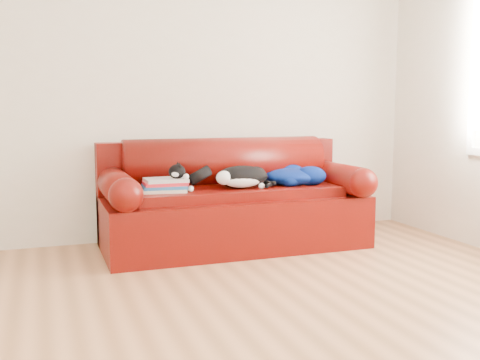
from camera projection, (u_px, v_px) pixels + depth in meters
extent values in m
plane|color=#8D5D38|center=(257.00, 315.00, 3.08)|extent=(4.50, 4.50, 0.00)
cube|color=beige|center=(172.00, 88.00, 4.78)|extent=(4.50, 0.02, 2.60)
cube|color=#390802|center=(234.00, 221.00, 4.58)|extent=(2.10, 0.90, 0.42)
cube|color=#390802|center=(236.00, 193.00, 4.51)|extent=(1.66, 0.62, 0.10)
cylinder|color=black|center=(126.00, 264.00, 3.99)|extent=(0.06, 0.06, 0.05)
cylinder|color=black|center=(354.00, 243.00, 4.61)|extent=(0.06, 0.06, 0.05)
cylinder|color=black|center=(114.00, 243.00, 4.60)|extent=(0.06, 0.06, 0.05)
cylinder|color=black|center=(316.00, 227.00, 5.23)|extent=(0.06, 0.06, 0.05)
cube|color=#390802|center=(220.00, 189.00, 4.89)|extent=(2.10, 0.18, 0.85)
cylinder|color=#390802|center=(224.00, 161.00, 4.76)|extent=(1.70, 0.40, 0.40)
cylinder|color=#390802|center=(117.00, 187.00, 4.23)|extent=(0.24, 0.88, 0.24)
sphere|color=#390802|center=(126.00, 195.00, 3.82)|extent=(0.24, 0.24, 0.24)
cylinder|color=#390802|center=(335.00, 176.00, 4.85)|extent=(0.24, 0.88, 0.24)
sphere|color=#390802|center=(363.00, 183.00, 4.44)|extent=(0.24, 0.24, 0.24)
cube|color=beige|center=(165.00, 190.00, 4.26)|extent=(0.37, 0.30, 0.02)
cube|color=white|center=(165.00, 190.00, 4.26)|extent=(0.35, 0.29, 0.02)
cube|color=#1B5896|center=(165.00, 186.00, 4.25)|extent=(0.35, 0.28, 0.02)
cube|color=white|center=(165.00, 186.00, 4.25)|extent=(0.33, 0.27, 0.02)
cube|color=red|center=(165.00, 183.00, 4.25)|extent=(0.33, 0.26, 0.02)
cube|color=white|center=(165.00, 183.00, 4.25)|extent=(0.31, 0.24, 0.02)
cube|color=#B6B8BC|center=(165.00, 180.00, 4.25)|extent=(0.31, 0.24, 0.02)
cube|color=white|center=(165.00, 180.00, 4.25)|extent=(0.30, 0.23, 0.02)
ellipsoid|color=black|center=(242.00, 177.00, 4.42)|extent=(0.46, 0.29, 0.18)
ellipsoid|color=silver|center=(243.00, 182.00, 4.37)|extent=(0.32, 0.17, 0.11)
ellipsoid|color=silver|center=(224.00, 178.00, 4.32)|extent=(0.14, 0.13, 0.11)
ellipsoid|color=black|center=(256.00, 177.00, 4.49)|extent=(0.20, 0.20, 0.15)
ellipsoid|color=black|center=(209.00, 172.00, 4.29)|extent=(0.14, 0.13, 0.11)
ellipsoid|color=silver|center=(208.00, 174.00, 4.25)|extent=(0.07, 0.06, 0.05)
sphere|color=#BF7272|center=(207.00, 174.00, 4.24)|extent=(0.02, 0.02, 0.02)
cone|color=black|center=(212.00, 165.00, 4.26)|extent=(0.05, 0.05, 0.05)
cone|color=black|center=(209.00, 164.00, 4.31)|extent=(0.05, 0.05, 0.05)
cylinder|color=black|center=(267.00, 183.00, 4.52)|extent=(0.11, 0.15, 0.04)
sphere|color=silver|center=(221.00, 188.00, 4.30)|extent=(0.04, 0.04, 0.04)
sphere|color=silver|center=(262.00, 186.00, 4.40)|extent=(0.04, 0.04, 0.04)
ellipsoid|color=#021046|center=(291.00, 176.00, 4.65)|extent=(0.48, 0.44, 0.14)
ellipsoid|color=#021046|center=(310.00, 175.00, 4.63)|extent=(0.29, 0.26, 0.16)
ellipsoid|color=#021046|center=(277.00, 177.00, 4.71)|extent=(0.30, 0.33, 0.11)
ellipsoid|color=#021046|center=(292.00, 173.00, 4.78)|extent=(0.24, 0.20, 0.16)
ellipsoid|color=#021046|center=(290.00, 180.00, 4.54)|extent=(0.19, 0.20, 0.10)
ellipsoid|color=white|center=(303.00, 174.00, 4.59)|extent=(0.20, 0.09, 0.04)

